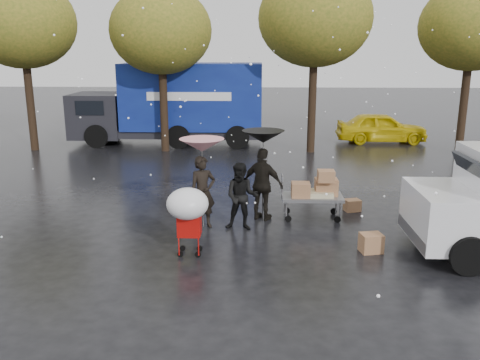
{
  "coord_description": "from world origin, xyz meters",
  "views": [
    {
      "loc": [
        0.35,
        -10.57,
        4.15
      ],
      "look_at": [
        -0.07,
        1.0,
        1.12
      ],
      "focal_mm": 38.0,
      "sensor_mm": 36.0,
      "label": 1
    }
  ],
  "objects_px": {
    "person_pink": "(203,192)",
    "vendor_cart": "(316,190)",
    "yellow_taxi": "(381,128)",
    "blue_truck": "(174,104)",
    "shopping_cart": "(188,207)",
    "person_black": "(263,184)"
  },
  "relations": [
    {
      "from": "shopping_cart",
      "to": "blue_truck",
      "type": "xyz_separation_m",
      "value": [
        -2.32,
        12.65,
        0.69
      ]
    },
    {
      "from": "vendor_cart",
      "to": "yellow_taxi",
      "type": "distance_m",
      "value": 11.45
    },
    {
      "from": "person_black",
      "to": "yellow_taxi",
      "type": "height_order",
      "value": "person_black"
    },
    {
      "from": "yellow_taxi",
      "to": "shopping_cart",
      "type": "bearing_deg",
      "value": 152.19
    },
    {
      "from": "blue_truck",
      "to": "person_pink",
      "type": "bearing_deg",
      "value": -77.44
    },
    {
      "from": "yellow_taxi",
      "to": "blue_truck",
      "type": "bearing_deg",
      "value": 93.45
    },
    {
      "from": "person_pink",
      "to": "yellow_taxi",
      "type": "distance_m",
      "value": 13.32
    },
    {
      "from": "vendor_cart",
      "to": "shopping_cart",
      "type": "relative_size",
      "value": 1.04
    },
    {
      "from": "person_black",
      "to": "blue_truck",
      "type": "relative_size",
      "value": 0.22
    },
    {
      "from": "blue_truck",
      "to": "yellow_taxi",
      "type": "relative_size",
      "value": 2.1
    },
    {
      "from": "person_pink",
      "to": "person_black",
      "type": "relative_size",
      "value": 0.95
    },
    {
      "from": "vendor_cart",
      "to": "blue_truck",
      "type": "height_order",
      "value": "blue_truck"
    },
    {
      "from": "yellow_taxi",
      "to": "person_pink",
      "type": "bearing_deg",
      "value": 148.99
    },
    {
      "from": "blue_truck",
      "to": "yellow_taxi",
      "type": "distance_m",
      "value": 9.31
    },
    {
      "from": "vendor_cart",
      "to": "shopping_cart",
      "type": "bearing_deg",
      "value": -137.95
    },
    {
      "from": "person_black",
      "to": "blue_truck",
      "type": "distance_m",
      "value": 10.97
    },
    {
      "from": "shopping_cart",
      "to": "blue_truck",
      "type": "distance_m",
      "value": 12.88
    },
    {
      "from": "person_black",
      "to": "shopping_cart",
      "type": "distance_m",
      "value": 2.84
    },
    {
      "from": "person_black",
      "to": "vendor_cart",
      "type": "distance_m",
      "value": 1.33
    },
    {
      "from": "person_pink",
      "to": "vendor_cart",
      "type": "xyz_separation_m",
      "value": [
        2.72,
        0.75,
        -0.13
      ]
    },
    {
      "from": "shopping_cart",
      "to": "yellow_taxi",
      "type": "relative_size",
      "value": 0.37
    },
    {
      "from": "shopping_cart",
      "to": "yellow_taxi",
      "type": "bearing_deg",
      "value": 62.42
    }
  ]
}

